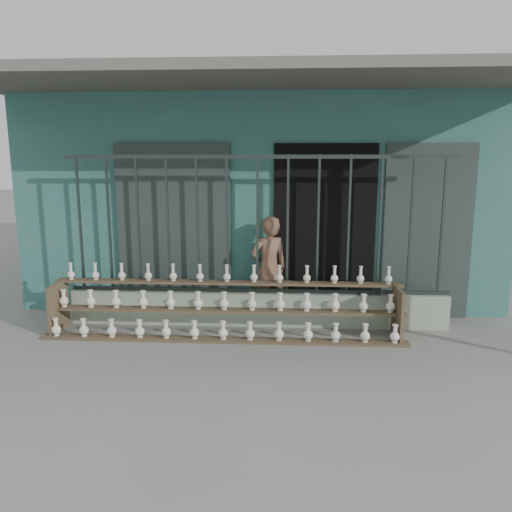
{
  "coord_description": "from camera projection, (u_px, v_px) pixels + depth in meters",
  "views": [
    {
      "loc": [
        0.35,
        -5.1,
        2.19
      ],
      "look_at": [
        0.0,
        1.0,
        1.0
      ],
      "focal_mm": 35.0,
      "sensor_mm": 36.0,
      "label": 1
    }
  ],
  "objects": [
    {
      "name": "ground",
      "position": [
        251.0,
        363.0,
        5.44
      ],
      "size": [
        60.0,
        60.0,
        0.0
      ],
      "primitive_type": "plane",
      "color": "slate"
    },
    {
      "name": "workshop_building",
      "position": [
        266.0,
        190.0,
        9.27
      ],
      "size": [
        7.4,
        6.6,
        3.21
      ],
      "color": "#2E625B",
      "rests_on": "ground"
    },
    {
      "name": "parapet_wall",
      "position": [
        257.0,
        308.0,
        6.67
      ],
      "size": [
        5.0,
        0.2,
        0.45
      ],
      "primitive_type": "cube",
      "color": "#93A48D",
      "rests_on": "ground"
    },
    {
      "name": "security_fence",
      "position": [
        257.0,
        225.0,
        6.45
      ],
      "size": [
        5.0,
        0.04,
        1.8
      ],
      "color": "#283330",
      "rests_on": "parapet_wall"
    },
    {
      "name": "shelf_rack",
      "position": [
        224.0,
        307.0,
        6.26
      ],
      "size": [
        4.5,
        0.68,
        0.85
      ],
      "color": "brown",
      "rests_on": "ground"
    },
    {
      "name": "elderly_woman",
      "position": [
        269.0,
        268.0,
        6.84
      ],
      "size": [
        0.62,
        0.52,
        1.44
      ],
      "primitive_type": "imported",
      "rotation": [
        0.0,
        0.0,
        3.55
      ],
      "color": "brown",
      "rests_on": "ground"
    }
  ]
}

